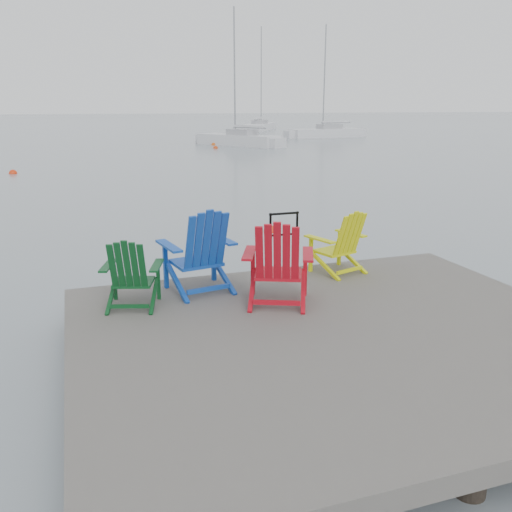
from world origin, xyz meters
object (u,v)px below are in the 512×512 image
object	(u,v)px
chair_red	(278,262)
sailboat_near	(239,141)
buoy_c	(216,148)
sailboat_far	(326,134)
sailboat_mid	(260,127)
chair_green	(131,273)
buoy_a	(270,232)
chair_blue	(200,250)
buoy_b	(13,174)
chair_yellow	(340,242)
handrail	(284,235)
buoy_d	(214,145)

from	to	relation	value
chair_red	sailboat_near	size ratio (longest dim) A/B	0.11
sailboat_near	buoy_c	bearing A→B (deg)	-166.92
sailboat_near	sailboat_far	bearing A→B (deg)	4.85
sailboat_far	sailboat_mid	bearing A→B (deg)	-4.71
chair_green	buoy_a	xyz separation A→B (m)	(3.87, 5.45, -0.96)
chair_red	sailboat_far	distance (m)	46.79
chair_red	sailboat_mid	size ratio (longest dim) A/B	0.09
sailboat_near	buoy_a	world-z (taller)	sailboat_near
chair_green	chair_blue	xyz separation A→B (m)	(0.96, 0.31, 0.13)
buoy_b	sailboat_mid	bearing A→B (deg)	56.59
chair_yellow	buoy_b	bearing A→B (deg)	90.17
chair_green	sailboat_mid	distance (m)	62.07
handrail	buoy_b	world-z (taller)	handrail
sailboat_near	sailboat_far	xyz separation A→B (m)	(11.06, 7.64, -0.00)
sailboat_mid	buoy_c	world-z (taller)	sailboat_mid
sailboat_near	buoy_d	world-z (taller)	sailboat_near
chair_red	chair_yellow	xyz separation A→B (m)	(1.38, 0.96, -0.07)
chair_blue	sailboat_near	size ratio (longest dim) A/B	0.11
chair_green	sailboat_mid	bearing A→B (deg)	86.81
chair_green	buoy_d	bearing A→B (deg)	91.46
chair_yellow	buoy_c	size ratio (longest dim) A/B	2.75
chair_blue	sailboat_mid	distance (m)	61.44
sailboat_far	buoy_a	bearing A→B (deg)	144.62
chair_green	buoy_a	bearing A→B (deg)	72.12
handrail	buoy_b	size ratio (longest dim) A/B	2.47
sailboat_far	chair_red	bearing A→B (deg)	145.73
handrail	buoy_a	size ratio (longest dim) A/B	2.78
buoy_d	sailboat_far	bearing A→B (deg)	27.17
handrail	chair_blue	distance (m)	1.60
buoy_a	buoy_b	size ratio (longest dim) A/B	0.89
sailboat_near	buoy_a	size ratio (longest dim) A/B	31.34
chair_blue	sailboat_near	world-z (taller)	sailboat_near
buoy_b	chair_blue	bearing A→B (deg)	-78.45
chair_green	chair_yellow	world-z (taller)	chair_yellow
chair_blue	sailboat_far	bearing A→B (deg)	52.14
handrail	sailboat_near	xyz separation A→B (m)	(9.31, 32.73, -0.69)
handrail	buoy_d	distance (m)	34.67
chair_green	chair_yellow	distance (m)	3.19
chair_yellow	sailboat_mid	distance (m)	60.57
handrail	chair_yellow	size ratio (longest dim) A/B	0.93
handrail	chair_yellow	bearing A→B (deg)	-32.81
sailboat_far	buoy_b	xyz separation A→B (m)	(-25.88, -21.23, -0.36)
buoy_b	buoy_c	distance (m)	16.77
buoy_c	sailboat_mid	bearing A→B (deg)	64.57
chair_blue	sailboat_mid	bearing A→B (deg)	60.19
sailboat_far	buoy_d	size ratio (longest dim) A/B	29.70
handrail	chair_yellow	world-z (taller)	chair_yellow
chair_red	buoy_c	distance (m)	32.78
sailboat_far	handrail	bearing A→B (deg)	145.65
handrail	chair_blue	world-z (taller)	chair_blue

